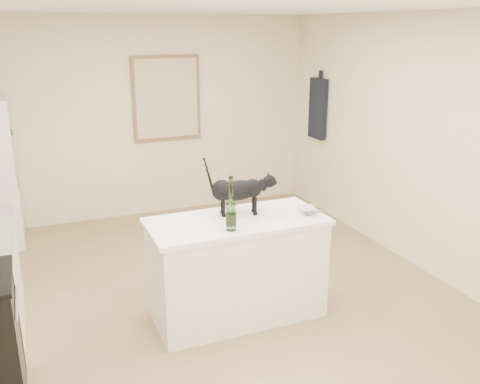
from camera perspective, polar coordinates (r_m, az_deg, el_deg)
The scene contains 14 objects.
floor at distance 4.90m, azimuth -2.35°, elevation -12.30°, with size 5.50×5.50×0.00m, color #997651.
ceiling at distance 4.25m, azimuth -2.81°, elevation 19.74°, with size 5.50×5.50×0.00m, color white.
wall_back at distance 6.99m, azimuth -10.40°, elevation 7.92°, with size 4.50×4.50×0.00m, color beige.
wall_front at distance 2.22m, azimuth 23.58°, elevation -14.89°, with size 4.50×4.50×0.00m, color beige.
wall_right at distance 5.56m, azimuth 19.87°, elevation 4.71°, with size 5.50×5.50×0.00m, color beige.
island_base at distance 4.56m, azimuth -0.34°, elevation -8.54°, with size 1.44×0.67×0.86m, color white.
island_top at distance 4.38m, azimuth -0.35°, elevation -3.25°, with size 1.50×0.70×0.04m, color white.
artwork_frame at distance 6.99m, azimuth -8.03°, elevation 10.11°, with size 0.90×0.03×1.10m, color brown.
artwork_canvas at distance 6.98m, azimuth -7.99°, elevation 10.09°, with size 0.82×0.00×1.02m, color beige.
hanging_garment at distance 7.13m, azimuth 8.51°, elevation 9.01°, with size 0.08×0.34×0.80m, color black.
black_cat at distance 4.43m, azimuth -0.25°, elevation -0.11°, with size 0.55×0.16×0.38m, color black, non-canonical shape.
wine_bottle at distance 4.08m, azimuth -0.99°, elevation -1.62°, with size 0.08×0.08×0.39m, color #315C24.
glass_bowl at distance 4.54m, azimuth 7.57°, elevation -2.06°, with size 0.21×0.21×0.05m, color silver.
fridge_paper at distance 6.51m, azimuth -23.67°, elevation 5.67°, with size 0.00×0.14×0.17m, color beige.
Camera 1 is at (-1.44, -3.99, 2.44)m, focal length 39.00 mm.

